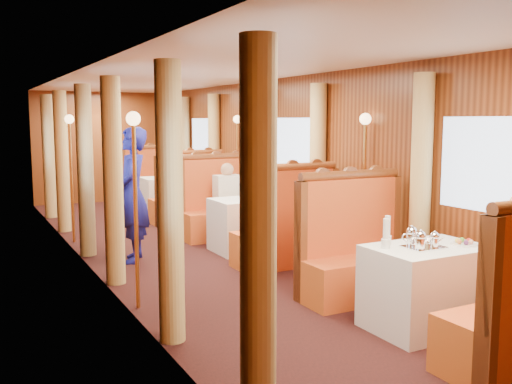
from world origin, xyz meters
TOP-DOWN VIEW (x-y plane):
  - floor at (0.00, 0.00)m, footprint 3.00×12.00m
  - ceiling at (0.00, 0.00)m, footprint 3.00×12.00m
  - wall_far at (0.00, 6.00)m, footprint 3.00×0.01m
  - wall_left at (-1.50, 0.00)m, footprint 0.01×12.00m
  - wall_right at (1.50, 0.00)m, footprint 0.01×12.00m
  - doorway_far at (0.00, 5.97)m, footprint 0.80×0.04m
  - table_near at (0.75, -3.50)m, footprint 1.05×0.72m
  - banquette_near_aft at (0.75, -2.49)m, footprint 1.30×0.55m
  - table_mid at (0.75, 0.00)m, footprint 1.05×0.72m
  - banquette_mid_fwd at (0.75, -1.01)m, footprint 1.30×0.55m
  - banquette_mid_aft at (0.75, 1.01)m, footprint 1.30×0.55m
  - table_far at (0.75, 3.50)m, footprint 1.05×0.72m
  - banquette_far_fwd at (0.75, 2.49)m, footprint 1.30×0.55m
  - banquette_far_aft at (0.75, 4.51)m, footprint 1.30×0.55m
  - tea_tray at (0.67, -3.53)m, footprint 0.34×0.26m
  - teapot_left at (0.56, -3.59)m, footprint 0.19×0.17m
  - teapot_right at (0.73, -3.59)m, footprint 0.17×0.15m
  - teapot_back at (0.61, -3.43)m, footprint 0.20×0.17m
  - fruit_plate at (1.07, -3.61)m, footprint 0.24×0.24m
  - cup_inboard at (0.35, -3.39)m, footprint 0.08×0.08m
  - cup_outboard at (0.47, -3.27)m, footprint 0.08×0.08m
  - rose_vase_mid at (0.73, 0.00)m, footprint 0.06×0.06m
  - rose_vase_far at (0.79, 3.51)m, footprint 0.06×0.06m
  - window_left_near at (-1.49, -3.50)m, footprint 0.01×1.20m
  - curtain_left_near_a at (-1.38, -4.28)m, footprint 0.22×0.22m
  - curtain_left_near_b at (-1.38, -2.72)m, footprint 0.22×0.22m
  - window_right_near at (1.49, -3.50)m, footprint 0.01×1.20m
  - curtain_right_near_b at (1.38, -2.72)m, footprint 0.22×0.22m
  - window_left_mid at (-1.49, 0.00)m, footprint 0.01×1.20m
  - curtain_left_mid_a at (-1.38, -0.78)m, footprint 0.22×0.22m
  - curtain_left_mid_b at (-1.38, 0.78)m, footprint 0.22×0.22m
  - window_right_mid at (1.49, 0.00)m, footprint 0.01×1.20m
  - curtain_right_mid_a at (1.38, -0.78)m, footprint 0.22×0.22m
  - curtain_right_mid_b at (1.38, 0.78)m, footprint 0.22×0.22m
  - window_left_far at (-1.49, 3.50)m, footprint 0.01×1.20m
  - curtain_left_far_a at (-1.38, 2.72)m, footprint 0.22×0.22m
  - curtain_left_far_b at (-1.38, 4.28)m, footprint 0.22×0.22m
  - window_right_far at (1.49, 3.50)m, footprint 0.01×1.20m
  - curtain_right_far_a at (1.38, 2.72)m, footprint 0.22×0.22m
  - curtain_right_far_b at (1.38, 4.28)m, footprint 0.22×0.22m
  - sconce_left_fore at (-1.40, -1.75)m, footprint 0.14×0.14m
  - sconce_right_fore at (1.40, -1.75)m, footprint 0.14×0.14m
  - sconce_left_aft at (-1.40, 1.75)m, footprint 0.14×0.14m
  - sconce_right_aft at (1.40, 1.75)m, footprint 0.14×0.14m
  - steward at (-0.91, 0.15)m, footprint 0.62×0.75m
  - passenger at (0.75, 0.73)m, footprint 0.40×0.44m

SIDE VIEW (x-z plane):
  - floor at x=0.00m, z-range -0.01..0.01m
  - table_near at x=0.75m, z-range 0.00..0.75m
  - table_mid at x=0.75m, z-range 0.00..0.75m
  - table_far at x=0.75m, z-range 0.00..0.75m
  - banquette_near_aft at x=0.75m, z-range -0.25..1.09m
  - banquette_mid_fwd at x=0.75m, z-range -0.25..1.09m
  - banquette_mid_aft at x=0.75m, z-range -0.25..1.09m
  - banquette_far_fwd at x=0.75m, z-range -0.25..1.09m
  - banquette_far_aft at x=0.75m, z-range -0.25..1.09m
  - passenger at x=0.75m, z-range 0.36..1.12m
  - tea_tray at x=0.67m, z-range 0.75..0.76m
  - fruit_plate at x=1.07m, z-range 0.74..0.80m
  - teapot_right at x=0.73m, z-range 0.75..0.86m
  - teapot_left at x=0.56m, z-range 0.75..0.88m
  - teapot_back at x=0.61m, z-range 0.75..0.89m
  - cup_inboard at x=0.35m, z-range 0.72..0.99m
  - cup_outboard at x=0.47m, z-range 0.72..0.99m
  - steward at x=-0.91m, z-range 0.00..1.78m
  - rose_vase_mid at x=0.73m, z-range 0.75..1.11m
  - rose_vase_far at x=0.79m, z-range 0.75..1.11m
  - doorway_far at x=0.00m, z-range 0.00..2.00m
  - curtain_left_near_a at x=-1.38m, z-range 0.00..2.35m
  - curtain_left_near_b at x=-1.38m, z-range 0.00..2.35m
  - curtain_right_near_b at x=1.38m, z-range 0.00..2.35m
  - curtain_left_mid_a at x=-1.38m, z-range 0.00..2.35m
  - curtain_left_mid_b at x=-1.38m, z-range 0.00..2.35m
  - curtain_right_mid_a at x=1.38m, z-range 0.00..2.35m
  - curtain_right_mid_b at x=1.38m, z-range 0.00..2.35m
  - curtain_left_far_a at x=-1.38m, z-range 0.00..2.35m
  - curtain_left_far_b at x=-1.38m, z-range 0.00..2.35m
  - curtain_right_far_a at x=1.38m, z-range 0.00..2.35m
  - curtain_right_far_b at x=1.38m, z-range 0.00..2.35m
  - wall_far at x=0.00m, z-range 0.00..2.50m
  - wall_left at x=-1.50m, z-range 0.00..2.50m
  - wall_right at x=1.50m, z-range 0.00..2.50m
  - sconce_left_fore at x=-1.40m, z-range 0.41..2.36m
  - sconce_right_fore at x=1.40m, z-range 0.41..2.36m
  - sconce_left_aft at x=-1.40m, z-range 0.41..2.36m
  - sconce_right_aft at x=1.40m, z-range 0.41..2.36m
  - window_left_near at x=-1.49m, z-range 1.00..1.90m
  - window_right_near at x=1.49m, z-range 1.00..1.90m
  - window_left_mid at x=-1.49m, z-range 1.00..1.90m
  - window_right_mid at x=1.49m, z-range 1.00..1.90m
  - window_left_far at x=-1.49m, z-range 1.00..1.90m
  - window_right_far at x=1.49m, z-range 1.00..1.90m
  - ceiling at x=0.00m, z-range 2.49..2.51m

